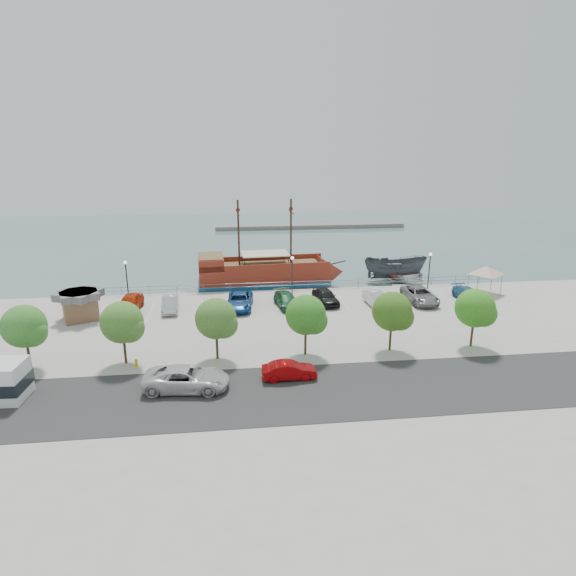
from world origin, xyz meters
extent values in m
plane|color=#4D6A67|center=(0.00, 0.00, -1.00)|extent=(160.00, 160.00, 0.00)
cube|color=#A59E94|center=(0.00, -21.00, -0.60)|extent=(100.00, 58.00, 1.20)
cube|color=#2E2E2E|center=(0.00, -16.00, 0.01)|extent=(100.00, 8.00, 0.04)
cube|color=gray|center=(0.00, -10.00, 0.01)|extent=(100.00, 4.00, 0.05)
cylinder|color=slate|center=(0.00, 7.80, 0.95)|extent=(50.00, 0.06, 0.06)
cylinder|color=slate|center=(0.00, 7.80, 0.55)|extent=(50.00, 0.06, 0.06)
cube|color=slate|center=(10.00, 55.00, -0.60)|extent=(40.00, 3.00, 0.80)
cube|color=maroon|center=(-2.89, 11.52, 0.84)|extent=(15.74, 5.77, 2.52)
cube|color=#1B5785|center=(-2.89, 11.52, 0.02)|extent=(16.05, 6.08, 0.58)
cone|color=maroon|center=(5.61, 12.04, 0.84)|extent=(3.37, 4.82, 4.64)
cube|color=maroon|center=(-9.16, 11.14, 2.77)|extent=(3.19, 5.00, 1.35)
cube|color=brown|center=(-9.16, 11.14, 3.50)|extent=(2.97, 4.61, 0.12)
cube|color=brown|center=(-2.41, 11.55, 2.14)|extent=(12.81, 5.01, 0.15)
cube|color=maroon|center=(-3.03, 13.84, 2.43)|extent=(15.46, 1.14, 0.68)
cube|color=maroon|center=(-2.75, 9.20, 2.43)|extent=(15.46, 1.14, 0.68)
cylinder|color=#382111|center=(0.49, 11.73, 6.06)|extent=(0.25, 0.25, 7.93)
cylinder|color=#382111|center=(-5.79, 11.34, 6.06)|extent=(0.25, 0.25, 7.93)
cylinder|color=#382111|center=(0.49, 11.73, 8.48)|extent=(0.31, 2.90, 0.14)
cylinder|color=#382111|center=(-5.79, 11.34, 8.48)|extent=(0.31, 2.90, 0.14)
cube|color=beige|center=(-2.70, 11.53, 3.55)|extent=(5.82, 4.01, 0.12)
cylinder|color=#382111|center=(6.28, 12.08, 2.00)|extent=(2.41, 0.30, 0.57)
imported|color=#40464D|center=(14.32, 13.33, 0.54)|extent=(8.35, 4.33, 3.08)
imported|color=silver|center=(15.40, 12.98, -0.16)|extent=(7.80, 9.39, 1.68)
cube|color=gray|center=(-15.22, 9.20, -0.82)|extent=(6.55, 4.05, 0.36)
cube|color=gray|center=(9.46, 9.20, -0.81)|extent=(6.53, 1.96, 0.37)
cube|color=gray|center=(16.44, 9.20, -0.80)|extent=(7.17, 2.69, 0.40)
cube|color=brown|center=(-21.30, 0.64, 1.09)|extent=(3.90, 3.90, 2.18)
cube|color=#5C5D5E|center=(-21.30, 0.64, 2.43)|extent=(4.42, 4.42, 0.69)
cylinder|color=slate|center=(20.53, 5.70, 1.12)|extent=(0.08, 0.08, 2.24)
cylinder|color=slate|center=(23.16, 5.37, 1.12)|extent=(0.08, 0.08, 2.24)
cylinder|color=slate|center=(20.20, 3.07, 1.12)|extent=(0.08, 0.08, 2.24)
cylinder|color=slate|center=(22.83, 2.74, 1.12)|extent=(0.08, 0.08, 2.24)
pyramid|color=white|center=(21.68, 4.22, 3.11)|extent=(4.78, 4.78, 0.92)
imported|color=silver|center=(-9.99, -14.67, 0.81)|extent=(6.11, 3.29, 1.63)
imported|color=#930607|center=(-2.78, -13.95, 0.65)|extent=(3.96, 1.46, 1.29)
cylinder|color=#DB9D09|center=(-14.07, -10.80, 0.27)|extent=(0.22, 0.22, 0.55)
sphere|color=#DB9D09|center=(-14.07, -10.80, 0.57)|extent=(0.24, 0.24, 0.24)
cylinder|color=black|center=(-18.00, 6.50, 2.00)|extent=(0.12, 0.12, 4.00)
sphere|color=#FFF2CC|center=(-18.00, 6.50, 4.10)|extent=(0.36, 0.36, 0.36)
cylinder|color=black|center=(0.00, 6.50, 2.00)|extent=(0.12, 0.12, 4.00)
sphere|color=#FFF2CC|center=(0.00, 6.50, 4.10)|extent=(0.36, 0.36, 0.36)
cylinder|color=black|center=(16.00, 6.50, 2.00)|extent=(0.12, 0.12, 4.00)
sphere|color=#FFF2CC|center=(16.00, 6.50, 4.10)|extent=(0.36, 0.36, 0.36)
cylinder|color=#473321|center=(-22.00, -10.00, 1.10)|extent=(0.20, 0.20, 2.20)
sphere|color=#356C27|center=(-22.00, -10.00, 3.40)|extent=(3.20, 3.20, 3.20)
sphere|color=#356C27|center=(-21.40, -10.30, 3.00)|extent=(2.20, 2.20, 2.20)
cylinder|color=#473321|center=(-15.00, -10.00, 1.10)|extent=(0.20, 0.20, 2.20)
sphere|color=#3E6926|center=(-15.00, -10.00, 3.40)|extent=(3.20, 3.20, 3.20)
sphere|color=#3E6926|center=(-14.40, -10.30, 3.00)|extent=(2.20, 2.20, 2.20)
cylinder|color=#473321|center=(-8.00, -10.00, 1.10)|extent=(0.20, 0.20, 2.20)
sphere|color=#3E6426|center=(-8.00, -10.00, 3.40)|extent=(3.20, 3.20, 3.20)
sphere|color=#3E6426|center=(-7.40, -10.30, 3.00)|extent=(2.20, 2.20, 2.20)
cylinder|color=#473321|center=(-1.00, -10.00, 1.10)|extent=(0.20, 0.20, 2.20)
sphere|color=#2D6B1D|center=(-1.00, -10.00, 3.40)|extent=(3.20, 3.20, 3.20)
sphere|color=#2D6B1D|center=(-0.40, -10.30, 3.00)|extent=(2.20, 2.20, 2.20)
cylinder|color=#473321|center=(6.00, -10.00, 1.10)|extent=(0.20, 0.20, 2.20)
sphere|color=#335B18|center=(6.00, -10.00, 3.40)|extent=(3.20, 3.20, 3.20)
sphere|color=#335B18|center=(6.60, -10.30, 3.00)|extent=(2.20, 2.20, 2.20)
cylinder|color=#473321|center=(13.00, -10.00, 1.10)|extent=(0.20, 0.20, 2.20)
sphere|color=#32771C|center=(13.00, -10.00, 3.40)|extent=(3.20, 3.20, 3.20)
sphere|color=#32771C|center=(13.60, -10.30, 3.00)|extent=(2.20, 2.20, 2.20)
imported|color=#B82906|center=(-17.06, 2.59, 0.83)|extent=(2.35, 5.02, 1.66)
imported|color=#B4B6BA|center=(-12.99, 2.10, 0.74)|extent=(1.86, 4.60, 1.48)
imported|color=#184A89|center=(-6.02, 2.06, 0.77)|extent=(3.10, 5.79, 1.55)
imported|color=#1F5831|center=(-1.14, 1.89, 0.71)|extent=(2.76, 5.14, 1.42)
imported|color=black|center=(3.05, 2.44, 0.79)|extent=(2.62, 4.88, 1.58)
imported|color=silver|center=(8.15, 1.23, 0.73)|extent=(1.79, 4.53, 1.47)
imported|color=gray|center=(13.16, 1.79, 0.79)|extent=(2.83, 5.80, 1.59)
imported|color=teal|center=(18.57, 1.71, 0.67)|extent=(2.26, 4.78, 1.35)
camera|label=1|loc=(-6.50, -45.10, 16.33)|focal=30.00mm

